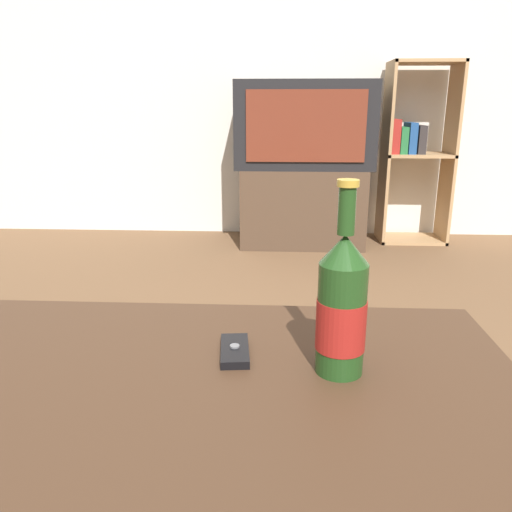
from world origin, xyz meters
TOP-DOWN VIEW (x-y plane):
  - back_wall at (0.00, 3.02)m, footprint 8.00×0.05m
  - coffee_table at (0.00, 0.00)m, footprint 1.09×0.68m
  - tv_stand at (0.30, 2.71)m, footprint 0.81×0.49m
  - television at (0.30, 2.70)m, footprint 0.88×0.49m
  - bookshelf at (1.04, 2.81)m, footprint 0.45×0.30m
  - beer_bottle at (0.25, 0.07)m, footprint 0.08×0.08m
  - cell_phone at (0.08, 0.12)m, footprint 0.06×0.11m

SIDE VIEW (x-z plane):
  - tv_stand at x=0.30m, z-range 0.00..0.52m
  - coffee_table at x=0.00m, z-range 0.17..0.66m
  - cell_phone at x=0.08m, z-range 0.49..0.51m
  - beer_bottle at x=0.25m, z-range 0.45..0.75m
  - bookshelf at x=1.04m, z-range 0.03..1.22m
  - television at x=0.30m, z-range 0.52..1.06m
  - back_wall at x=0.00m, z-range 0.00..2.60m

